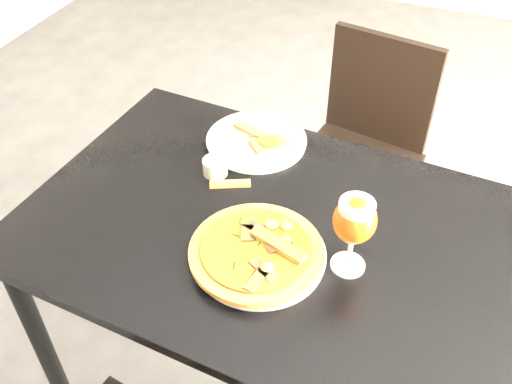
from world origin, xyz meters
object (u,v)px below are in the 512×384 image
at_px(chair_far, 361,150).
at_px(beer_glass, 355,221).
at_px(pizza, 257,251).
at_px(dining_table, 271,250).

xyz_separation_m(chair_far, beer_glass, (0.13, -0.78, 0.41)).
bearing_deg(pizza, beer_glass, 15.86).
distance_m(chair_far, beer_glass, 0.89).
xyz_separation_m(chair_far, pizza, (-0.07, -0.84, 0.30)).
height_order(dining_table, beer_glass, beer_glass).
height_order(dining_table, pizza, pizza).
bearing_deg(dining_table, pizza, -83.17).
distance_m(dining_table, pizza, 0.16).
bearing_deg(chair_far, pizza, -84.47).
bearing_deg(beer_glass, chair_far, 99.42).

